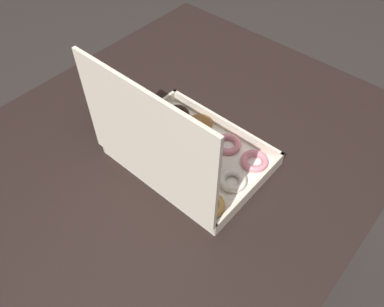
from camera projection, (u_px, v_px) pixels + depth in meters
ground_plane at (186, 264)px, 1.45m from camera, size 8.00×8.00×0.00m
dining_table at (183, 166)px, 0.99m from camera, size 0.90×1.04×0.70m
donut_box at (180, 149)px, 0.83m from camera, size 0.34×0.26×0.29m
coffee_mug at (106, 107)px, 0.93m from camera, size 0.08×0.08×0.09m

